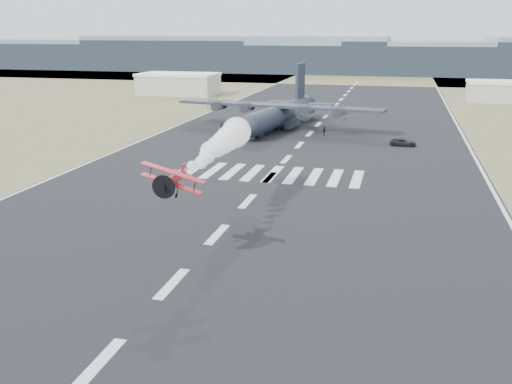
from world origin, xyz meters
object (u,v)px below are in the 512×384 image
at_px(crew_a, 248,128).
at_px(crew_f, 242,127).
at_px(crew_e, 221,127).
at_px(aerobatic_biplane, 173,179).
at_px(transport_aircraft, 281,112).
at_px(hangar_left, 179,84).
at_px(crew_g, 285,129).
at_px(crew_d, 324,131).
at_px(crew_c, 279,127).
at_px(support_vehicle, 403,142).
at_px(crew_b, 260,129).
at_px(crew_h, 266,131).
at_px(hangar_right, 505,91).

bearing_deg(crew_a, crew_f, 80.61).
height_order(crew_e, crew_f, crew_f).
height_order(aerobatic_biplane, transport_aircraft, transport_aircraft).
distance_m(hangar_left, crew_g, 77.50).
xyz_separation_m(crew_a, crew_f, (-1.15, -0.32, 0.06)).
bearing_deg(crew_e, crew_d, 88.57).
bearing_deg(hangar_left, crew_c, -52.74).
height_order(crew_d, crew_f, crew_d).
bearing_deg(crew_d, crew_a, 98.29).
bearing_deg(hangar_left, crew_a, -57.43).
xyz_separation_m(crew_d, crew_f, (-16.86, 0.44, -0.05)).
distance_m(support_vehicle, crew_a, 31.60).
bearing_deg(crew_d, crew_e, 100.03).
bearing_deg(crew_e, support_vehicle, 78.59).
xyz_separation_m(support_vehicle, crew_g, (-23.08, 7.46, 0.24)).
relative_size(crew_b, crew_h, 1.00).
relative_size(transport_aircraft, crew_b, 24.04).
xyz_separation_m(aerobatic_biplane, crew_d, (4.74, 65.58, -6.54)).
height_order(hangar_right, crew_e, hangar_right).
bearing_deg(crew_g, hangar_right, -65.05).
xyz_separation_m(hangar_right, crew_f, (-59.80, -66.93, -2.15)).
relative_size(transport_aircraft, crew_h, 24.10).
relative_size(crew_c, crew_g, 0.90).
relative_size(crew_c, crew_f, 0.93).
distance_m(crew_f, crew_g, 8.79).
bearing_deg(crew_f, crew_g, -46.25).
relative_size(crew_d, crew_h, 0.99).
xyz_separation_m(hangar_right, crew_e, (-64.14, -66.99, -2.16)).
distance_m(transport_aircraft, crew_b, 8.28).
xyz_separation_m(transport_aircraft, crew_g, (1.98, -6.12, -2.41)).
bearing_deg(crew_c, hangar_right, 76.18).
xyz_separation_m(support_vehicle, crew_c, (-24.73, 9.44, 0.15)).
bearing_deg(crew_b, crew_a, -153.22).
xyz_separation_m(crew_b, crew_g, (4.73, 1.32, -0.04)).
relative_size(crew_c, crew_d, 0.88).
bearing_deg(crew_h, crew_c, -143.83).
bearing_deg(crew_f, crew_h, -76.45).
relative_size(aerobatic_biplane, transport_aircraft, 0.13).
distance_m(aerobatic_biplane, transport_aircraft, 72.80).
relative_size(crew_b, crew_d, 1.01).
bearing_deg(transport_aircraft, crew_b, -101.69).
relative_size(hangar_left, crew_d, 13.53).
distance_m(crew_g, crew_h, 4.56).
xyz_separation_m(aerobatic_biplane, transport_aircraft, (-5.32, 72.49, -4.16)).
relative_size(hangar_right, crew_e, 12.01).
relative_size(crew_d, crew_g, 1.03).
bearing_deg(crew_c, support_vehicle, 4.47).
bearing_deg(support_vehicle, crew_b, 79.78).
height_order(hangar_left, transport_aircraft, transport_aircraft).
relative_size(support_vehicle, crew_d, 2.55).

